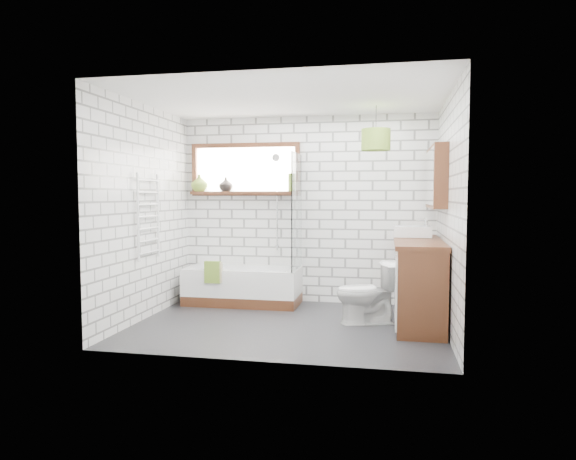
% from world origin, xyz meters
% --- Properties ---
extents(floor, '(3.40, 2.60, 0.01)m').
position_xyz_m(floor, '(0.00, 0.00, -0.01)').
color(floor, black).
rests_on(floor, ground).
extents(ceiling, '(3.40, 2.60, 0.01)m').
position_xyz_m(ceiling, '(0.00, 0.00, 2.50)').
color(ceiling, white).
rests_on(ceiling, ground).
extents(wall_back, '(3.40, 0.01, 2.50)m').
position_xyz_m(wall_back, '(0.00, 1.30, 1.25)').
color(wall_back, white).
rests_on(wall_back, ground).
extents(wall_front, '(3.40, 0.01, 2.50)m').
position_xyz_m(wall_front, '(0.00, -1.30, 1.25)').
color(wall_front, white).
rests_on(wall_front, ground).
extents(wall_left, '(0.01, 2.60, 2.50)m').
position_xyz_m(wall_left, '(-1.70, 0.00, 1.25)').
color(wall_left, white).
rests_on(wall_left, ground).
extents(wall_right, '(0.01, 2.60, 2.50)m').
position_xyz_m(wall_right, '(1.70, 0.00, 1.25)').
color(wall_right, white).
rests_on(wall_right, ground).
extents(window, '(1.52, 0.16, 0.68)m').
position_xyz_m(window, '(-0.85, 1.26, 1.80)').
color(window, '#3B1D10').
rests_on(window, wall_back).
extents(towel_radiator, '(0.06, 0.52, 1.00)m').
position_xyz_m(towel_radiator, '(-1.66, 0.00, 1.20)').
color(towel_radiator, white).
rests_on(towel_radiator, wall_left).
extents(mirror_cabinet, '(0.16, 1.20, 0.70)m').
position_xyz_m(mirror_cabinet, '(1.62, 0.60, 1.65)').
color(mirror_cabinet, '#3B1D10').
rests_on(mirror_cabinet, wall_right).
extents(shower_riser, '(0.02, 0.02, 1.30)m').
position_xyz_m(shower_riser, '(-0.40, 1.26, 1.35)').
color(shower_riser, silver).
rests_on(shower_riser, wall_back).
extents(bathtub, '(1.50, 0.66, 0.49)m').
position_xyz_m(bathtub, '(-0.80, 0.97, 0.24)').
color(bathtub, white).
rests_on(bathtub, floor).
extents(shower_screen, '(0.02, 0.72, 1.50)m').
position_xyz_m(shower_screen, '(-0.07, 0.97, 1.24)').
color(shower_screen, white).
rests_on(shower_screen, bathtub).
extents(towel_green, '(0.21, 0.06, 0.28)m').
position_xyz_m(towel_green, '(-1.11, 0.64, 0.47)').
color(towel_green, olive).
rests_on(towel_green, bathtub).
extents(towel_beige, '(0.20, 0.05, 0.26)m').
position_xyz_m(towel_beige, '(-1.08, 0.64, 0.47)').
color(towel_beige, tan).
rests_on(towel_beige, bathtub).
extents(vanity, '(0.53, 1.66, 0.95)m').
position_xyz_m(vanity, '(1.43, 0.40, 0.47)').
color(vanity, '#3B1D10').
rests_on(vanity, floor).
extents(basin, '(0.44, 0.38, 0.13)m').
position_xyz_m(basin, '(1.37, 0.79, 1.01)').
color(basin, white).
rests_on(basin, vanity).
extents(tap, '(0.04, 0.04, 0.18)m').
position_xyz_m(tap, '(1.53, 0.79, 1.09)').
color(tap, silver).
rests_on(tap, vanity).
extents(toilet, '(0.57, 0.77, 0.70)m').
position_xyz_m(toilet, '(0.87, 0.24, 0.35)').
color(toilet, white).
rests_on(toilet, floor).
extents(vase_olive, '(0.25, 0.25, 0.23)m').
position_xyz_m(vase_olive, '(-1.50, 1.23, 1.60)').
color(vase_olive, olive).
rests_on(vase_olive, window).
extents(vase_dark, '(0.24, 0.24, 0.20)m').
position_xyz_m(vase_dark, '(-1.12, 1.23, 1.58)').
color(vase_dark, black).
rests_on(vase_dark, window).
extents(bottle, '(0.09, 0.09, 0.24)m').
position_xyz_m(bottle, '(-0.20, 1.23, 1.60)').
color(bottle, olive).
rests_on(bottle, window).
extents(pendant, '(0.34, 0.34, 0.25)m').
position_xyz_m(pendant, '(0.93, 0.63, 2.10)').
color(pendant, olive).
rests_on(pendant, ceiling).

